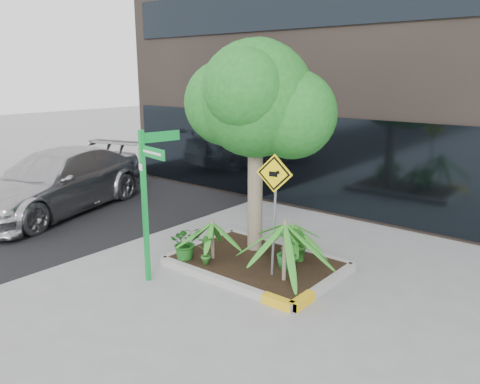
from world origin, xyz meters
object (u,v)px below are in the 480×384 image
Objects in this scene: tree at (256,99)px; cattle_sign at (274,194)px; parked_car at (57,181)px; street_sign_post at (148,190)px.

cattle_sign is at bearing -38.30° from tree.
parked_car is (-6.39, -0.91, -2.47)m from tree.
street_sign_post is 2.30m from cattle_sign.
tree is 2.85m from street_sign_post.
tree is 2.13m from cattle_sign.
tree is 0.77× the size of parked_car.
tree is at bearing 130.46° from cattle_sign.
street_sign_post is at bearing -29.63° from parked_car.
cattle_sign is (1.80, 1.42, -0.07)m from street_sign_post.
tree reaches higher than parked_car.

